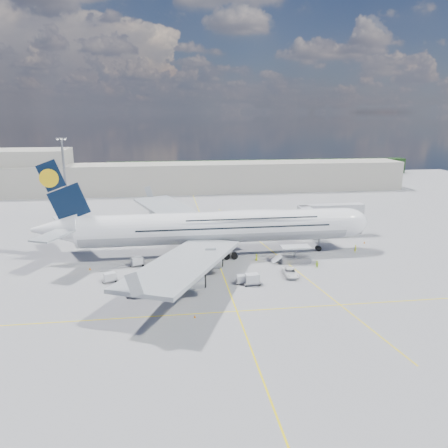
{
  "coord_description": "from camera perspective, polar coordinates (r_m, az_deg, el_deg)",
  "views": [
    {
      "loc": [
        -11.41,
        -86.51,
        32.45
      ],
      "look_at": [
        1.7,
        8.0,
        8.01
      ],
      "focal_mm": 35.0,
      "sensor_mm": 36.0,
      "label": 1
    }
  ],
  "objects": [
    {
      "name": "cone_tail",
      "position": [
        97.35,
        -17.11,
        -5.6
      ],
      "size": [
        0.45,
        0.45,
        0.57
      ],
      "color": "orange",
      "rests_on": "ground"
    },
    {
      "name": "dolly_nose_near",
      "position": [
        85.27,
        3.68,
        -7.18
      ],
      "size": [
        3.57,
        2.09,
        2.18
      ],
      "rotation": [
        0.0,
        0.0,
        0.08
      ],
      "color": "gray",
      "rests_on": "ground"
    },
    {
      "name": "service_van",
      "position": [
        90.43,
        8.68,
        -6.3
      ],
      "size": [
        2.94,
        5.78,
        1.56
      ],
      "primitive_type": "imported",
      "rotation": [
        0.0,
        0.0,
        -0.06
      ],
      "color": "white",
      "rests_on": "ground"
    },
    {
      "name": "dolly_nose_far",
      "position": [
        85.77,
        2.41,
        -7.2
      ],
      "size": [
        2.79,
        1.53,
        1.74
      ],
      "rotation": [
        0.0,
        0.0,
        0.02
      ],
      "color": "gray",
      "rests_on": "ground"
    },
    {
      "name": "taxi_line_diag",
      "position": [
        104.94,
        6.53,
        -3.74
      ],
      "size": [
        14.16,
        99.06,
        0.01
      ],
      "primitive_type": "cube",
      "rotation": [
        0.0,
        0.0,
        0.14
      ],
      "color": "yellow",
      "rests_on": "ground"
    },
    {
      "name": "terminal",
      "position": [
        183.78,
        -4.28,
        6.05
      ],
      "size": [
        180.0,
        16.0,
        12.0
      ],
      "primitive_type": "cube",
      "color": "#B2AD9E",
      "rests_on": "ground"
    },
    {
      "name": "crew_wing",
      "position": [
        85.62,
        -6.1,
        -7.31
      ],
      "size": [
        0.94,
        1.18,
        1.87
      ],
      "primitive_type": "imported",
      "rotation": [
        0.0,
        0.0,
        1.05
      ],
      "color": "#A5F319",
      "rests_on": "ground"
    },
    {
      "name": "airliner",
      "position": [
        100.52,
        -0.97,
        -0.38
      ],
      "size": [
        77.26,
        79.15,
        23.71
      ],
      "color": "white",
      "rests_on": "ground"
    },
    {
      "name": "light_mast",
      "position": [
        135.95,
        -20.04,
        5.36
      ],
      "size": [
        3.0,
        0.7,
        25.5
      ],
      "color": "gray",
      "rests_on": "ground"
    },
    {
      "name": "crew_loader",
      "position": [
        95.92,
        12.05,
        -5.21
      ],
      "size": [
        0.99,
        1.03,
        1.66
      ],
      "primitive_type": "imported",
      "rotation": [
        0.0,
        0.0,
        -0.92
      ],
      "color": "#ADE017",
      "rests_on": "ground"
    },
    {
      "name": "dolly_row_c",
      "position": [
        81.54,
        -11.68,
        -8.64
      ],
      "size": [
        2.96,
        1.66,
        1.84
      ],
      "rotation": [
        0.0,
        0.0,
        0.04
      ],
      "color": "gray",
      "rests_on": "ground"
    },
    {
      "name": "dolly_row_b",
      "position": [
        86.53,
        -9.06,
        -7.61
      ],
      "size": [
        3.08,
        1.91,
        0.43
      ],
      "rotation": [
        0.0,
        0.0,
        0.13
      ],
      "color": "gray",
      "rests_on": "ground"
    },
    {
      "name": "crew_tug",
      "position": [
        82.42,
        -5.97,
        -8.14
      ],
      "size": [
        1.39,
        0.92,
        2.01
      ],
      "primitive_type": "imported",
      "rotation": [
        0.0,
        0.0,
        0.14
      ],
      "color": "#B0E818",
      "rests_on": "ground"
    },
    {
      "name": "hangar",
      "position": [
        196.9,
        -25.3,
        6.16
      ],
      "size": [
        40.0,
        22.0,
        18.0
      ],
      "primitive_type": "cube",
      "color": "#B2AD9E",
      "rests_on": "ground"
    },
    {
      "name": "cargo_loader",
      "position": [
        98.81,
        9.15,
        -4.23
      ],
      "size": [
        8.53,
        3.2,
        3.67
      ],
      "color": "silver",
      "rests_on": "ground"
    },
    {
      "name": "cone_wing_right_inner",
      "position": [
        82.39,
        -9.21,
        -8.8
      ],
      "size": [
        0.48,
        0.48,
        0.61
      ],
      "color": "orange",
      "rests_on": "ground"
    },
    {
      "name": "dolly_row_a",
      "position": [
        89.32,
        -14.69,
        -6.73
      ],
      "size": [
        3.39,
        2.62,
        1.9
      ],
      "rotation": [
        0.0,
        0.0,
        0.39
      ],
      "color": "gray",
      "rests_on": "ground"
    },
    {
      "name": "jet_bridge",
      "position": [
        117.89,
        12.78,
        1.47
      ],
      "size": [
        18.8,
        12.1,
        8.5
      ],
      "color": "#B7B7BC",
      "rests_on": "ground"
    },
    {
      "name": "taxi_line_main",
      "position": [
        93.1,
        -0.36,
        -6.03
      ],
      "size": [
        0.25,
        220.0,
        0.01
      ],
      "primitive_type": "cube",
      "color": "yellow",
      "rests_on": "ground"
    },
    {
      "name": "ground",
      "position": [
        93.1,
        -0.36,
        -6.03
      ],
      "size": [
        300.0,
        300.0,
        0.0
      ],
      "primitive_type": "plane",
      "color": "gray",
      "rests_on": "ground"
    },
    {
      "name": "tree_line",
      "position": [
        234.01,
        4.89,
        7.33
      ],
      "size": [
        160.0,
        6.0,
        8.0
      ],
      "primitive_type": "cube",
      "color": "#193814",
      "rests_on": "ground"
    },
    {
      "name": "catering_truck_outer",
      "position": [
        127.11,
        -8.25,
        0.41
      ],
      "size": [
        8.02,
        4.35,
        4.53
      ],
      "rotation": [
        0.0,
        0.0,
        -0.23
      ],
      "color": "gray",
      "rests_on": "ground"
    },
    {
      "name": "taxi_line_cross",
      "position": [
        74.88,
        1.69,
        -11.31
      ],
      "size": [
        120.0,
        0.25,
        0.01
      ],
      "primitive_type": "cube",
      "color": "yellow",
      "rests_on": "ground"
    },
    {
      "name": "catering_truck_inner",
      "position": [
        112.66,
        -2.4,
        -1.38
      ],
      "size": [
        6.81,
        2.81,
        4.03
      ],
      "rotation": [
        0.0,
        0.0,
        -0.05
      ],
      "color": "gray",
      "rests_on": "ground"
    },
    {
      "name": "dolly_back",
      "position": [
        97.03,
        -11.28,
        -4.79
      ],
      "size": [
        3.53,
        2.67,
        1.99
      ],
      "rotation": [
        0.0,
        0.0,
        0.36
      ],
      "color": "gray",
      "rests_on": "ground"
    },
    {
      "name": "cone_wing_left_outer",
      "position": [
        125.85,
        -8.22,
        -0.61
      ],
      "size": [
        0.41,
        0.41,
        0.52
      ],
      "color": "orange",
      "rests_on": "ground"
    },
    {
      "name": "cone_wing_right_outer",
      "position": [
        72.78,
        -3.84,
        -11.94
      ],
      "size": [
        0.38,
        0.38,
        0.48
      ],
      "color": "orange",
      "rests_on": "ground"
    },
    {
      "name": "baggage_tug",
      "position": [
        90.33,
        -6.58,
        -6.19
      ],
      "size": [
        3.42,
        2.06,
        2.0
      ],
      "rotation": [
        0.0,
        0.0,
        0.19
      ],
      "color": "white",
      "rests_on": "ground"
    },
    {
      "name": "crew_nose",
      "position": [
        108.68,
        16.79,
        -3.11
      ],
      "size": [
        0.82,
        0.81,
        1.9
      ],
      "primitive_type": "imported",
      "rotation": [
        0.0,
        0.0,
        0.77
      ],
      "color": "yellow",
      "rests_on": "ground"
    },
    {
      "name": "cone_nose",
      "position": [
        117.09,
        17.86,
        -2.29
      ],
      "size": [
        0.45,
        0.45,
        0.57
      ],
      "color": "orange",
      "rests_on": "ground"
    },
    {
      "name": "crew_van",
      "position": [
        98.97,
        4.25,
        -4.34
      ],
      "size": [
        0.7,
        0.86,
        1.52
      ],
      "primitive_type": "imported",
      "rotation": [
        0.0,
        0.0,
        1.9
      ],
      "color": "#EBFF1A",
      "rests_on": "ground"
    },
    {
      "name": "cone_wing_left_inner",
      "position": [
        117.55,
        -3.09,
        -1.55
      ],
      "size": [
        0.4,
        0.4,
        0.51
      ],
      "color": "orange",
      "rests_on": "ground"
    }
  ]
}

